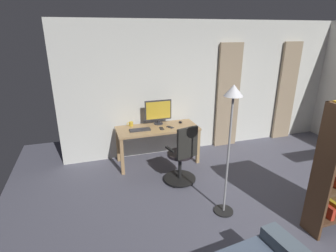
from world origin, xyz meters
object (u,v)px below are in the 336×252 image
at_px(office_chair, 182,157).
at_px(floor_lamp, 231,121).
at_px(cell_phone_by_monitor, 162,128).
at_px(desk, 157,132).
at_px(computer_keyboard, 140,130).
at_px(mug_tea, 131,124).
at_px(computer_monitor, 158,111).
at_px(cell_phone_face_up, 170,127).
at_px(computer_mouse, 180,122).

bearing_deg(office_chair, floor_lamp, -85.92).
xyz_separation_m(cell_phone_by_monitor, floor_lamp, (-0.43, 1.71, 0.66)).
relative_size(desk, computer_keyboard, 4.01).
xyz_separation_m(office_chair, computer_keyboard, (0.54, -0.81, 0.26)).
bearing_deg(mug_tea, computer_monitor, 175.93).
xyz_separation_m(desk, cell_phone_face_up, (-0.23, 0.07, 0.10)).
relative_size(cell_phone_by_monitor, floor_lamp, 0.08).
bearing_deg(office_chair, computer_monitor, 82.63).
bearing_deg(office_chair, mug_tea, 107.37).
bearing_deg(cell_phone_face_up, desk, -48.45).
relative_size(desk, office_chair, 1.49).
bearing_deg(computer_mouse, mug_tea, -7.20).
distance_m(desk, computer_monitor, 0.42).
height_order(office_chair, computer_monitor, computer_monitor).
bearing_deg(computer_mouse, desk, 12.63).
bearing_deg(cell_phone_by_monitor, office_chair, 101.66).
relative_size(computer_monitor, floor_lamp, 0.28).
bearing_deg(floor_lamp, office_chair, -72.31).
height_order(desk, computer_mouse, computer_mouse).
distance_m(computer_mouse, floor_lamp, 2.02).
distance_m(desk, mug_tea, 0.54).
bearing_deg(office_chair, desk, 88.95).
relative_size(mug_tea, floor_lamp, 0.07).
height_order(computer_mouse, cell_phone_by_monitor, computer_mouse).
bearing_deg(floor_lamp, computer_keyboard, -64.32).
height_order(desk, mug_tea, mug_tea).
bearing_deg(mug_tea, cell_phone_face_up, 156.34).
bearing_deg(cell_phone_by_monitor, cell_phone_face_up, -171.47).
bearing_deg(computer_keyboard, floor_lamp, 115.68).
bearing_deg(cell_phone_face_up, computer_mouse, -179.02).
xyz_separation_m(desk, office_chair, (-0.19, 0.86, -0.16)).
bearing_deg(cell_phone_by_monitor, floor_lamp, 106.03).
distance_m(computer_mouse, cell_phone_face_up, 0.34).
bearing_deg(computer_monitor, cell_phone_by_monitor, 86.45).
bearing_deg(cell_phone_face_up, floor_lamp, 66.38).
xyz_separation_m(computer_mouse, mug_tea, (0.98, -0.12, 0.03)).
bearing_deg(computer_monitor, computer_keyboard, 30.50).
bearing_deg(computer_monitor, computer_mouse, 168.96).
bearing_deg(mug_tea, desk, 152.98).
relative_size(cell_phone_face_up, floor_lamp, 0.08).
height_order(desk, cell_phone_by_monitor, cell_phone_by_monitor).
xyz_separation_m(computer_monitor, cell_phone_face_up, (-0.16, 0.27, -0.26)).
xyz_separation_m(office_chair, floor_lamp, (-0.30, 0.94, 0.91)).
relative_size(computer_keyboard, cell_phone_by_monitor, 2.70).
height_order(office_chair, computer_keyboard, office_chair).
relative_size(computer_mouse, floor_lamp, 0.05).
bearing_deg(cell_phone_by_monitor, computer_keyboard, -3.57).
distance_m(office_chair, mug_tea, 1.32).
height_order(computer_monitor, cell_phone_by_monitor, computer_monitor).
height_order(computer_keyboard, cell_phone_by_monitor, computer_keyboard).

